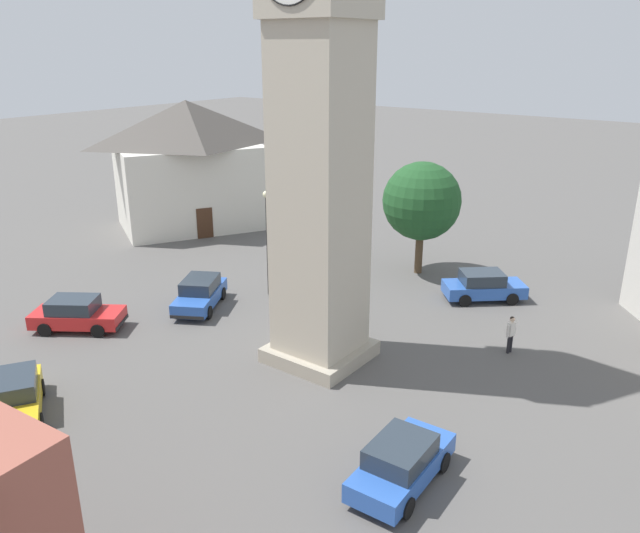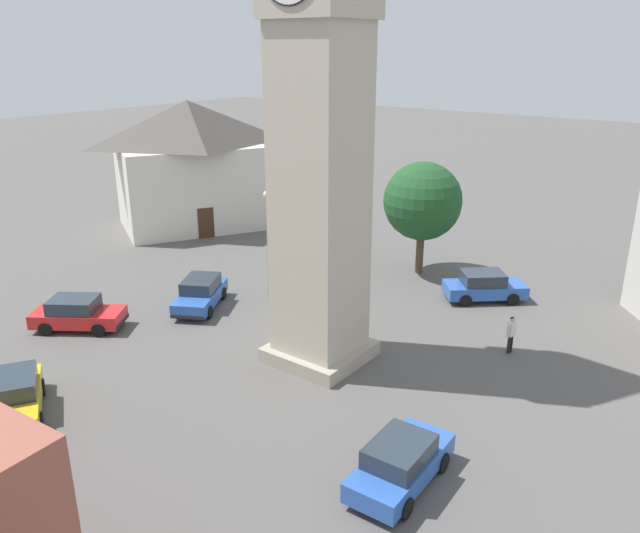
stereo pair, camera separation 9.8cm
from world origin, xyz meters
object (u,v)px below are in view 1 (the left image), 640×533
lamp_post (267,227)px  car_blue_kerb (200,293)px  car_black_far (14,397)px  tree (422,201)px  clock_tower (320,0)px  pedestrian (511,331)px  car_red_corner (402,462)px  building_terrace_right (190,163)px  car_silver_kerb (484,286)px  car_white_side (77,314)px

lamp_post → car_blue_kerb: bearing=65.0°
car_black_far → tree: bearing=-101.3°
clock_tower → pedestrian: bearing=-140.0°
car_red_corner → building_terrace_right: 31.16m
clock_tower → car_red_corner: bearing=143.7°
car_black_far → building_terrace_right: building_terrace_right is taller
clock_tower → building_terrace_right: bearing=-28.9°
lamp_post → tree: bearing=-121.6°
tree → building_terrace_right: size_ratio=0.52×
tree → car_silver_kerb: bearing=160.6°
car_silver_kerb → building_terrace_right: building_terrace_right is taller
car_white_side → car_silver_kerb: bearing=-133.1°
clock_tower → tree: (1.70, -11.86, -9.79)m
car_blue_kerb → car_white_side: (2.71, 5.19, 0.00)m
clock_tower → pedestrian: size_ratio=14.16×
car_silver_kerb → tree: bearing=-19.4°
car_red_corner → pedestrian: 10.27m
car_red_corner → building_terrace_right: building_terrace_right is taller
tree → pedestrian: bearing=140.4°
pedestrian → clock_tower: bearing=40.0°
car_white_side → car_black_far: bearing=130.3°
car_black_far → clock_tower: bearing=-121.2°
clock_tower → car_blue_kerb: bearing=-4.9°
clock_tower → car_white_side: 17.68m
car_blue_kerb → car_silver_kerb: 14.58m
car_red_corner → car_black_far: same height
car_white_side → tree: 19.02m
car_blue_kerb → tree: size_ratio=0.68×
car_blue_kerb → pedestrian: (-14.33, -4.58, 0.25)m
building_terrace_right → lamp_post: size_ratio=2.21×
car_black_far → car_silver_kerb: bearing=-114.1°
car_white_side → pedestrian: size_ratio=2.58×
car_red_corner → pedestrian: size_ratio=2.48×
clock_tower → car_silver_kerb: clock_tower is taller
car_silver_kerb → lamp_post: size_ratio=0.75×
car_blue_kerb → car_white_side: size_ratio=1.01×
clock_tower → tree: size_ratio=3.69×
car_black_far → pedestrian: pedestrian is taller
pedestrian → building_terrace_right: size_ratio=0.14×
tree → lamp_post: tree is taller
car_red_corner → pedestrian: pedestrian is taller
car_blue_kerb → car_red_corner: (-14.84, 5.68, 0.00)m
pedestrian → tree: tree is taller
pedestrian → tree: size_ratio=0.26×
car_blue_kerb → pedestrian: 15.05m
tree → lamp_post: bearing=58.4°
car_silver_kerb → pedestrian: bearing=123.7°
pedestrian → tree: bearing=-39.6°
tree → lamp_post: 9.11m
clock_tower → lamp_post: (6.46, -4.11, -10.35)m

